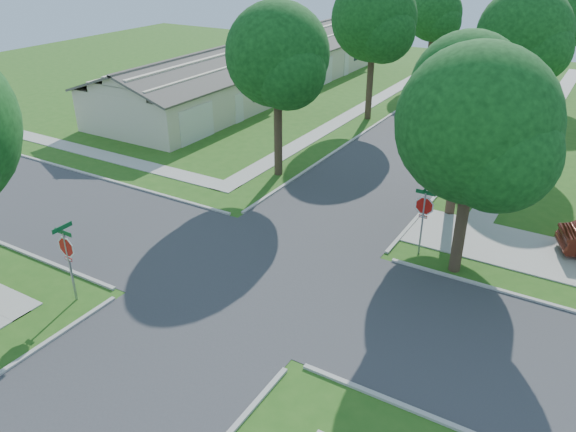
# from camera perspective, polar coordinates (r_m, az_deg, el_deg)

# --- Properties ---
(ground) EXTENTS (100.00, 100.00, 0.00)m
(ground) POSITION_cam_1_polar(r_m,az_deg,el_deg) (21.62, -2.94, -5.99)
(ground) COLOR #285818
(ground) RESTS_ON ground
(road_ns) EXTENTS (7.00, 100.00, 0.02)m
(road_ns) POSITION_cam_1_polar(r_m,az_deg,el_deg) (21.61, -2.94, -5.97)
(road_ns) COLOR #333335
(road_ns) RESTS_ON ground
(sidewalk_ne) EXTENTS (1.20, 40.00, 0.04)m
(sidewalk_ne) POSITION_cam_1_polar(r_m,az_deg,el_deg) (42.85, 24.35, 8.56)
(sidewalk_ne) COLOR #9E9B91
(sidewalk_ne) RESTS_ON ground
(sidewalk_nw) EXTENTS (1.20, 40.00, 0.04)m
(sidewalk_nw) POSITION_cam_1_polar(r_m,az_deg,el_deg) (45.68, 9.00, 11.60)
(sidewalk_nw) COLOR #9E9B91
(sidewalk_nw) RESTS_ON ground
(driveway) EXTENTS (8.80, 3.60, 0.05)m
(driveway) POSITION_cam_1_polar(r_m,az_deg,el_deg) (25.11, 21.82, -3.00)
(driveway) COLOR #9E9B91
(driveway) RESTS_ON ground
(stop_sign_sw) EXTENTS (1.05, 0.80, 2.98)m
(stop_sign_sw) POSITION_cam_1_polar(r_m,az_deg,el_deg) (20.58, -21.56, -3.25)
(stop_sign_sw) COLOR gray
(stop_sign_sw) RESTS_ON ground
(stop_sign_ne) EXTENTS (1.05, 0.80, 2.98)m
(stop_sign_ne) POSITION_cam_1_polar(r_m,az_deg,el_deg) (22.65, 13.64, 0.73)
(stop_sign_ne) COLOR gray
(stop_sign_ne) RESTS_ON ground
(tree_e_near) EXTENTS (4.97, 4.80, 8.28)m
(tree_e_near) POSITION_cam_1_polar(r_m,az_deg,el_deg) (25.39, 17.79, 11.74)
(tree_e_near) COLOR #38281C
(tree_e_near) RESTS_ON ground
(tree_e_mid) EXTENTS (5.59, 5.40, 9.21)m
(tree_e_mid) POSITION_cam_1_polar(r_m,az_deg,el_deg) (36.86, 22.88, 16.28)
(tree_e_mid) COLOR #38281C
(tree_e_mid) RESTS_ON ground
(tree_e_far) EXTENTS (5.17, 5.00, 8.72)m
(tree_e_far) POSITION_cam_1_polar(r_m,az_deg,el_deg) (49.67, 25.57, 17.69)
(tree_e_far) COLOR #38281C
(tree_e_far) RESTS_ON ground
(tree_w_near) EXTENTS (5.38, 5.20, 8.97)m
(tree_w_near) POSITION_cam_1_polar(r_m,az_deg,el_deg) (28.83, -0.97, 15.60)
(tree_w_near) COLOR #38281C
(tree_w_near) RESTS_ON ground
(tree_w_mid) EXTENTS (5.80, 5.60, 9.56)m
(tree_w_mid) POSITION_cam_1_polar(r_m,az_deg,el_deg) (39.34, 8.79, 18.84)
(tree_w_mid) COLOR #38281C
(tree_w_mid) RESTS_ON ground
(tree_w_far) EXTENTS (4.76, 4.60, 8.04)m
(tree_w_far) POSITION_cam_1_polar(r_m,az_deg,el_deg) (51.63, 14.66, 19.04)
(tree_w_far) COLOR #38281C
(tree_w_far) RESTS_ON ground
(tree_ne_corner) EXTENTS (5.80, 5.60, 8.66)m
(tree_ne_corner) POSITION_cam_1_polar(r_m,az_deg,el_deg) (20.55, 18.68, 8.11)
(tree_ne_corner) COLOR #38281C
(tree_ne_corner) RESTS_ON ground
(house_nw_near) EXTENTS (8.42, 13.60, 4.23)m
(house_nw_near) POSITION_cam_1_polar(r_m,az_deg,el_deg) (41.16, -10.21, 12.00)
(house_nw_near) COLOR beige
(house_nw_near) RESTS_ON ground
(house_nw_far) EXTENTS (8.42, 13.60, 4.23)m
(house_nw_far) POSITION_cam_1_polar(r_m,az_deg,el_deg) (54.81, 1.72, 16.00)
(house_nw_far) COLOR beige
(house_nw_far) RESTS_ON ground
(car_curb_east) EXTENTS (1.84, 3.90, 1.29)m
(car_curb_east) POSITION_cam_1_polar(r_m,az_deg,el_deg) (36.04, 16.37, 7.80)
(car_curb_east) COLOR black
(car_curb_east) RESTS_ON ground
(car_curb_west) EXTENTS (1.95, 4.67, 1.35)m
(car_curb_west) POSITION_cam_1_polar(r_m,az_deg,el_deg) (51.43, 17.73, 13.13)
(car_curb_west) COLOR black
(car_curb_west) RESTS_ON ground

